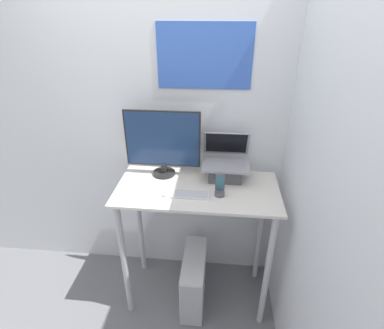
{
  "coord_description": "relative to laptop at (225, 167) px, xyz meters",
  "views": [
    {
      "loc": [
        0.13,
        -1.48,
        2.17
      ],
      "look_at": [
        -0.04,
        0.27,
        1.23
      ],
      "focal_mm": 28.0,
      "sensor_mm": 36.0,
      "label": 1
    }
  ],
  "objects": [
    {
      "name": "wall_side_right",
      "position": [
        0.46,
        -0.43,
        0.16
      ],
      "size": [
        0.05,
        6.0,
        2.6
      ],
      "color": "silver",
      "rests_on": "ground_plane"
    },
    {
      "name": "ground_plane",
      "position": [
        -0.19,
        -0.43,
        -1.14
      ],
      "size": [
        12.0,
        12.0,
        0.0
      ],
      "primitive_type": "plane",
      "color": "slate"
    },
    {
      "name": "mouse",
      "position": [
        -0.39,
        -0.28,
        -0.08
      ],
      "size": [
        0.03,
        0.05,
        0.02
      ],
      "color": "white",
      "rests_on": "desk"
    },
    {
      "name": "cell_phone",
      "position": [
        -0.03,
        -0.23,
        -0.05
      ],
      "size": [
        0.07,
        0.07,
        0.16
      ],
      "color": "#4C4C51",
      "rests_on": "desk"
    },
    {
      "name": "desk",
      "position": [
        -0.19,
        -0.16,
        -0.31
      ],
      "size": [
        1.13,
        0.55,
        1.05
      ],
      "color": "beige",
      "rests_on": "ground_plane"
    },
    {
      "name": "keyboard",
      "position": [
        -0.23,
        -0.26,
        -0.08
      ],
      "size": [
        0.25,
        0.09,
        0.02
      ],
      "color": "silver",
      "rests_on": "desk"
    },
    {
      "name": "computer_tower",
      "position": [
        -0.2,
        -0.22,
        -0.92
      ],
      "size": [
        0.17,
        0.51,
        0.45
      ],
      "color": "silver",
      "rests_on": "ground_plane"
    },
    {
      "name": "monitor",
      "position": [
        -0.45,
        0.01,
        0.16
      ],
      "size": [
        0.54,
        0.17,
        0.49
      ],
      "color": "black",
      "rests_on": "desk"
    },
    {
      "name": "wall_back",
      "position": [
        -0.19,
        0.2,
        0.16
      ],
      "size": [
        6.0,
        0.06,
        2.6
      ],
      "color": "silver",
      "rests_on": "ground_plane"
    },
    {
      "name": "laptop",
      "position": [
        0.0,
        0.0,
        0.0
      ],
      "size": [
        0.33,
        0.31,
        0.32
      ],
      "color": "#4C4C51",
      "rests_on": "desk"
    }
  ]
}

